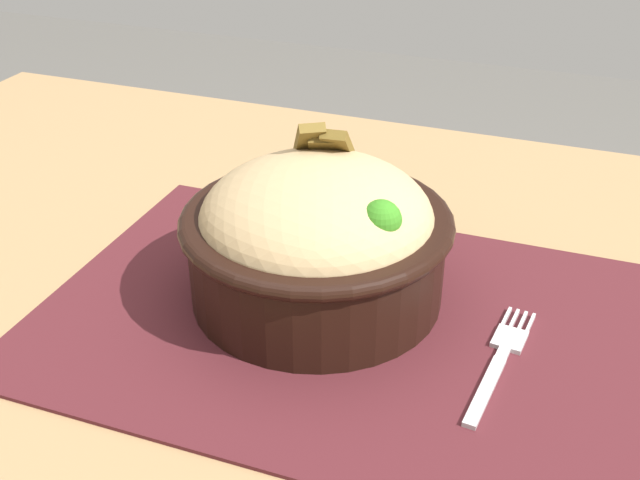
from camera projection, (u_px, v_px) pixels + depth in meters
name	position (u px, v px, depth m)	size (l,w,h in m)	color
table	(300.00, 396.00, 0.62)	(1.16, 0.83, 0.73)	#99754C
placemat	(345.00, 320.00, 0.58)	(0.45, 0.31, 0.00)	#47191E
bowl	(320.00, 236.00, 0.58)	(0.24, 0.24, 0.13)	black
fork	(501.00, 358.00, 0.54)	(0.03, 0.14, 0.00)	#BBBBBB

